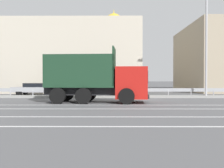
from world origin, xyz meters
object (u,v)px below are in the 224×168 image
Objects in this scene: parked_car_2 at (36,89)px; parked_car_3 at (93,89)px; dump_truck at (109,84)px; street_lamp_1 at (207,29)px; median_road_sign at (60,84)px; church_tower at (114,52)px.

parked_car_3 is (5.76, -0.32, 0.01)m from parked_car_2.
dump_truck is 10.48m from street_lamp_1.
median_road_sign reaches higher than parked_car_2.
dump_truck is at bearing 42.44° from parked_car_2.
parked_car_2 is 1.03× the size of parked_car_3.
parked_car_3 is 0.31× the size of church_tower.
street_lamp_1 is 26.73m from church_tower.
median_road_sign is 0.15× the size of church_tower.
dump_truck is at bearing 16.73° from parked_car_3.
parked_car_3 is at bearing -95.62° from church_tower.
median_road_sign is 0.21× the size of street_lamp_1.
dump_truck reaches higher than parked_car_2.
church_tower is at bearing -177.14° from dump_truck.
street_lamp_1 is 2.35× the size of parked_car_3.
dump_truck is 30.49m from church_tower.
dump_truck is 3.20× the size of median_road_sign.
church_tower reaches higher than parked_car_3.
church_tower reaches higher than dump_truck.
street_lamp_1 is at bearing -1.30° from median_road_sign.
median_road_sign is at bearing 41.67° from parked_car_2.
parked_car_2 is at bearing 165.93° from street_lamp_1.
parked_car_3 is at bearing 52.45° from median_road_sign.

